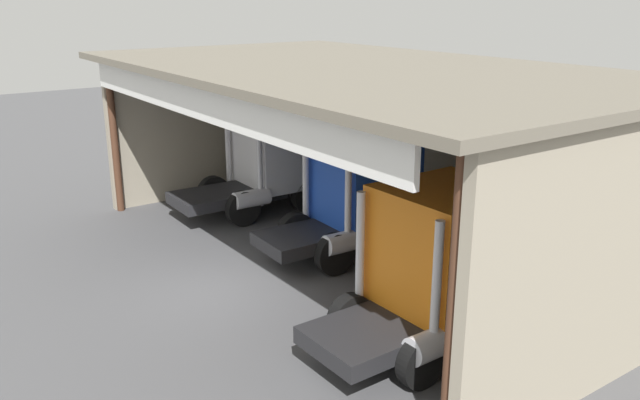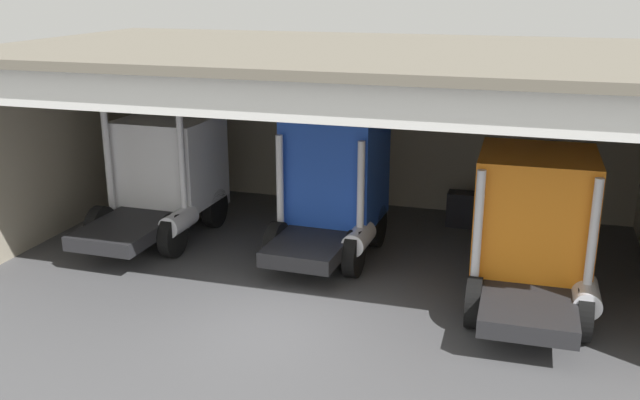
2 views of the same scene
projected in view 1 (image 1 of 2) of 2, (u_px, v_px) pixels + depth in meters
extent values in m
plane|color=#4C4C4F|center=(219.00, 290.00, 16.51)|extent=(80.00, 80.00, 0.00)
cube|color=#9E937F|center=(470.00, 145.00, 20.65)|extent=(15.91, 0.24, 5.16)
cube|color=#9E937F|center=(226.00, 122.00, 24.39)|extent=(0.24, 8.93, 5.16)
cube|color=#9E937F|center=(630.00, 253.00, 11.99)|extent=(0.24, 8.93, 5.16)
cube|color=#6E6759|center=(353.00, 68.00, 17.24)|extent=(16.51, 9.49, 0.20)
cylinder|color=#4C2D1E|center=(114.00, 137.00, 21.82)|extent=(0.24, 0.24, 5.16)
cylinder|color=#4C2D1E|center=(454.00, 310.00, 9.81)|extent=(0.24, 0.24, 5.16)
cube|color=white|center=(200.00, 100.00, 14.94)|extent=(14.32, 0.12, 0.90)
cube|color=white|center=(278.00, 150.00, 22.43)|extent=(2.51, 2.43, 2.41)
cube|color=black|center=(308.00, 134.00, 22.95)|extent=(2.10, 0.09, 0.72)
cube|color=silver|center=(309.00, 181.00, 23.49)|extent=(2.35, 0.20, 0.44)
cube|color=#232326|center=(228.00, 195.00, 21.74)|extent=(1.91, 3.64, 0.36)
cylinder|color=silver|center=(228.00, 146.00, 22.55)|extent=(0.18, 0.18, 3.13)
cylinder|color=silver|center=(260.00, 159.00, 20.79)|extent=(0.18, 0.18, 3.13)
cylinder|color=silver|center=(251.00, 198.00, 20.99)|extent=(0.58, 1.21, 0.56)
cylinder|color=black|center=(275.00, 182.00, 23.98)|extent=(0.32, 1.15, 1.14)
cylinder|color=black|center=(307.00, 196.00, 22.26)|extent=(0.32, 1.15, 1.14)
cylinder|color=black|center=(214.00, 192.00, 22.65)|extent=(0.32, 1.15, 1.14)
cylinder|color=black|center=(243.00, 209.00, 20.94)|extent=(0.32, 1.15, 1.14)
cube|color=#1E47B7|center=(365.00, 177.00, 18.47)|extent=(2.40, 2.41, 2.75)
cube|color=black|center=(398.00, 155.00, 18.94)|extent=(1.97, 0.13, 0.82)
cube|color=silver|center=(396.00, 219.00, 19.54)|extent=(2.21, 0.24, 0.44)
cube|color=#232326|center=(314.00, 236.00, 18.01)|extent=(1.85, 3.15, 0.36)
cylinder|color=silver|center=(306.00, 185.00, 18.70)|extent=(0.18, 0.18, 2.71)
cylinder|color=silver|center=(348.00, 203.00, 17.03)|extent=(0.18, 0.18, 2.71)
cylinder|color=silver|center=(345.00, 242.00, 17.30)|extent=(0.60, 1.22, 0.56)
cylinder|color=black|center=(356.00, 219.00, 20.01)|extent=(0.34, 1.15, 1.14)
cylinder|color=black|center=(398.00, 238.00, 18.39)|extent=(0.34, 1.15, 1.14)
cylinder|color=black|center=(295.00, 232.00, 18.88)|extent=(0.34, 1.15, 1.14)
cylinder|color=black|center=(335.00, 254.00, 17.26)|extent=(0.34, 1.15, 1.14)
cube|color=orange|center=(448.00, 248.00, 13.59)|extent=(2.48, 2.63, 2.60)
cube|color=black|center=(491.00, 215.00, 14.20)|extent=(2.08, 0.09, 0.78)
cube|color=silver|center=(486.00, 292.00, 14.77)|extent=(2.33, 0.19, 0.44)
cube|color=#232326|center=(384.00, 330.00, 13.04)|extent=(1.88, 3.14, 0.36)
cylinder|color=silver|center=(360.00, 255.00, 13.68)|extent=(0.18, 0.18, 2.76)
cylinder|color=silver|center=(436.00, 291.00, 11.98)|extent=(0.18, 0.18, 2.76)
cylinder|color=silver|center=(435.00, 343.00, 12.33)|extent=(0.58, 1.21, 0.56)
cylinder|color=black|center=(425.00, 291.00, 15.18)|extent=(0.31, 1.07, 1.07)
cylinder|color=black|center=(499.00, 328.00, 13.52)|extent=(0.31, 1.07, 1.07)
cylinder|color=black|center=(350.00, 318.00, 13.93)|extent=(0.31, 1.07, 1.07)
cylinder|color=black|center=(421.00, 361.00, 12.27)|extent=(0.31, 1.07, 1.07)
cylinder|color=gold|center=(402.00, 195.00, 22.76)|extent=(0.58, 0.58, 0.93)
cube|color=black|center=(512.00, 244.00, 18.12)|extent=(0.90, 0.60, 1.00)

